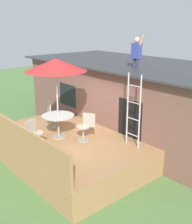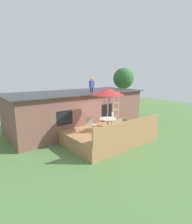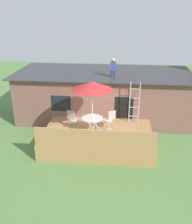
{
  "view_description": "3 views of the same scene",
  "coord_description": "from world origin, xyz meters",
  "px_view_note": "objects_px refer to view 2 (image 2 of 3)",
  "views": [
    {
      "loc": [
        6.98,
        -4.76,
        4.36
      ],
      "look_at": [
        0.06,
        1.18,
        1.46
      ],
      "focal_mm": 44.97,
      "sensor_mm": 36.0,
      "label": 1
    },
    {
      "loc": [
        -7.3,
        -7.82,
        4.1
      ],
      "look_at": [
        -0.3,
        0.93,
        1.78
      ],
      "focal_mm": 28.65,
      "sensor_mm": 36.0,
      "label": 2
    },
    {
      "loc": [
        0.99,
        -10.75,
        6.36
      ],
      "look_at": [
        -0.15,
        0.55,
        1.57
      ],
      "focal_mm": 39.4,
      "sensor_mm": 36.0,
      "label": 3
    }
  ],
  "objects_px": {
    "patio_chair_left": "(91,125)",
    "backyard_tree": "(123,79)",
    "step_ladder": "(116,106)",
    "patio_chair_right": "(112,120)",
    "person_figure": "(92,84)",
    "patio_table": "(108,121)",
    "patio_chair_near": "(123,126)",
    "patio_umbrella": "(108,92)"
  },
  "relations": [
    {
      "from": "backyard_tree",
      "to": "patio_chair_right",
      "type": "bearing_deg",
      "value": -142.48
    },
    {
      "from": "person_figure",
      "to": "patio_chair_near",
      "type": "distance_m",
      "value": 4.36
    },
    {
      "from": "patio_umbrella",
      "to": "patio_chair_near",
      "type": "height_order",
      "value": "patio_umbrella"
    },
    {
      "from": "step_ladder",
      "to": "patio_chair_right",
      "type": "bearing_deg",
      "value": -145.28
    },
    {
      "from": "person_figure",
      "to": "patio_table",
      "type": "bearing_deg",
      "value": -107.72
    },
    {
      "from": "step_ladder",
      "to": "backyard_tree",
      "type": "relative_size",
      "value": 0.46
    },
    {
      "from": "step_ladder",
      "to": "patio_chair_right",
      "type": "xyz_separation_m",
      "value": [
        -1.22,
        -0.84,
        -0.64
      ]
    },
    {
      "from": "step_ladder",
      "to": "backyard_tree",
      "type": "bearing_deg",
      "value": 38.22
    },
    {
      "from": "person_figure",
      "to": "backyard_tree",
      "type": "bearing_deg",
      "value": 21.55
    },
    {
      "from": "patio_chair_right",
      "to": "patio_chair_left",
      "type": "bearing_deg",
      "value": -25.41
    },
    {
      "from": "person_figure",
      "to": "patio_chair_left",
      "type": "distance_m",
      "value": 3.74
    },
    {
      "from": "patio_chair_left",
      "to": "backyard_tree",
      "type": "distance_m",
      "value": 9.27
    },
    {
      "from": "patio_table",
      "to": "patio_umbrella",
      "type": "distance_m",
      "value": 1.76
    },
    {
      "from": "patio_table",
      "to": "patio_chair_near",
      "type": "xyz_separation_m",
      "value": [
        0.27,
        -1.03,
        -0.13
      ]
    },
    {
      "from": "patio_umbrella",
      "to": "patio_chair_right",
      "type": "bearing_deg",
      "value": 30.76
    },
    {
      "from": "patio_umbrella",
      "to": "patio_chair_right",
      "type": "distance_m",
      "value": 2.11
    },
    {
      "from": "backyard_tree",
      "to": "patio_chair_left",
      "type": "bearing_deg",
      "value": -148.63
    },
    {
      "from": "step_ladder",
      "to": "person_figure",
      "type": "xyz_separation_m",
      "value": [
        -1.16,
        1.36,
        1.58
      ]
    },
    {
      "from": "step_ladder",
      "to": "patio_chair_right",
      "type": "relative_size",
      "value": 2.39
    },
    {
      "from": "patio_chair_right",
      "to": "backyard_tree",
      "type": "bearing_deg",
      "value": -173.24
    },
    {
      "from": "patio_table",
      "to": "backyard_tree",
      "type": "height_order",
      "value": "backyard_tree"
    },
    {
      "from": "patio_table",
      "to": "patio_chair_left",
      "type": "relative_size",
      "value": 1.13
    },
    {
      "from": "patio_umbrella",
      "to": "person_figure",
      "type": "xyz_separation_m",
      "value": [
        0.86,
        2.68,
        0.33
      ]
    },
    {
      "from": "patio_umbrella",
      "to": "backyard_tree",
      "type": "xyz_separation_m",
      "value": [
        6.65,
        4.96,
        0.56
      ]
    },
    {
      "from": "patio_table",
      "to": "patio_chair_right",
      "type": "xyz_separation_m",
      "value": [
        0.8,
        0.48,
        -0.13
      ]
    },
    {
      "from": "patio_chair_right",
      "to": "patio_table",
      "type": "bearing_deg",
      "value": -0.0
    },
    {
      "from": "step_ladder",
      "to": "patio_chair_left",
      "type": "distance_m",
      "value": 3.24
    },
    {
      "from": "person_figure",
      "to": "patio_chair_right",
      "type": "height_order",
      "value": "person_figure"
    },
    {
      "from": "patio_table",
      "to": "backyard_tree",
      "type": "xyz_separation_m",
      "value": [
        6.65,
        4.96,
        2.32
      ]
    },
    {
      "from": "patio_table",
      "to": "step_ladder",
      "type": "height_order",
      "value": "step_ladder"
    },
    {
      "from": "patio_chair_left",
      "to": "step_ladder",
      "type": "bearing_deg",
      "value": 35.86
    },
    {
      "from": "person_figure",
      "to": "step_ladder",
      "type": "bearing_deg",
      "value": -49.42
    },
    {
      "from": "patio_umbrella",
      "to": "backyard_tree",
      "type": "distance_m",
      "value": 8.31
    },
    {
      "from": "step_ladder",
      "to": "person_figure",
      "type": "relative_size",
      "value": 1.98
    },
    {
      "from": "patio_chair_right",
      "to": "patio_chair_near",
      "type": "height_order",
      "value": "same"
    },
    {
      "from": "person_figure",
      "to": "patio_chair_right",
      "type": "relative_size",
      "value": 1.21
    },
    {
      "from": "backyard_tree",
      "to": "patio_chair_near",
      "type": "bearing_deg",
      "value": -136.74
    },
    {
      "from": "patio_chair_left",
      "to": "backyard_tree",
      "type": "relative_size",
      "value": 0.19
    },
    {
      "from": "patio_table",
      "to": "patio_chair_right",
      "type": "distance_m",
      "value": 0.94
    },
    {
      "from": "step_ladder",
      "to": "patio_table",
      "type": "bearing_deg",
      "value": -146.81
    },
    {
      "from": "step_ladder",
      "to": "patio_chair_right",
      "type": "height_order",
      "value": "step_ladder"
    },
    {
      "from": "patio_umbrella",
      "to": "patio_chair_near",
      "type": "distance_m",
      "value": 2.17
    }
  ]
}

